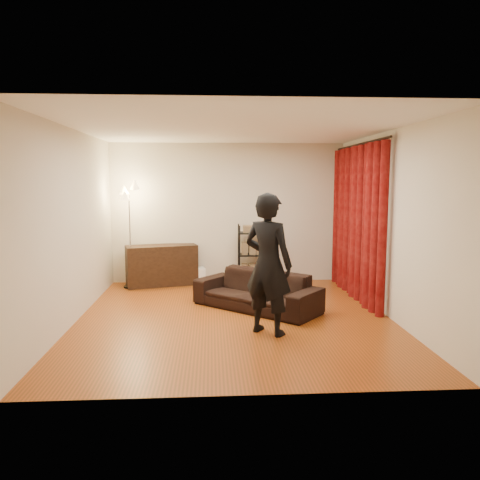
{
  "coord_description": "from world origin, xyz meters",
  "views": [
    {
      "loc": [
        -0.33,
        -6.61,
        1.98
      ],
      "look_at": [
        0.1,
        0.3,
        1.1
      ],
      "focal_mm": 35.0,
      "sensor_mm": 36.0,
      "label": 1
    }
  ],
  "objects": [
    {
      "name": "ceiling",
      "position": [
        0.0,
        0.0,
        2.7
      ],
      "size": [
        5.0,
        5.0,
        0.0
      ],
      "primitive_type": "plane",
      "rotation": [
        3.14,
        0.0,
        0.0
      ],
      "color": "white",
      "rests_on": "ground"
    },
    {
      "name": "wall_right",
      "position": [
        2.25,
        0.0,
        1.35
      ],
      "size": [
        0.0,
        5.0,
        5.0
      ],
      "primitive_type": "plane",
      "rotation": [
        1.57,
        0.0,
        -1.57
      ],
      "color": "beige",
      "rests_on": "ground"
    },
    {
      "name": "curtain_rod",
      "position": [
        2.15,
        1.12,
        2.58
      ],
      "size": [
        0.04,
        2.65,
        0.04
      ],
      "primitive_type": "cylinder",
      "rotation": [
        1.57,
        0.0,
        0.0
      ],
      "color": "black",
      "rests_on": "wall_right"
    },
    {
      "name": "curtain",
      "position": [
        2.13,
        1.12,
        1.28
      ],
      "size": [
        0.22,
        2.65,
        2.55
      ],
      "primitive_type": null,
      "color": "maroon",
      "rests_on": "ground"
    },
    {
      "name": "wall_back",
      "position": [
        0.0,
        2.5,
        1.35
      ],
      "size": [
        5.0,
        0.0,
        5.0
      ],
      "primitive_type": "plane",
      "rotation": [
        1.57,
        0.0,
        0.0
      ],
      "color": "beige",
      "rests_on": "ground"
    },
    {
      "name": "person",
      "position": [
        0.4,
        -0.73,
        0.92
      ],
      "size": [
        0.8,
        0.75,
        1.83
      ],
      "primitive_type": "imported",
      "rotation": [
        0.0,
        0.0,
        2.49
      ],
      "color": "black",
      "rests_on": "ground"
    },
    {
      "name": "sofa",
      "position": [
        0.37,
        0.44,
        0.29
      ],
      "size": [
        2.0,
        1.88,
        0.58
      ],
      "primitive_type": "imported",
      "rotation": [
        0.0,
        0.0,
        -0.71
      ],
      "color": "black",
      "rests_on": "ground"
    },
    {
      "name": "wall_front",
      "position": [
        0.0,
        -2.5,
        1.35
      ],
      "size": [
        5.0,
        0.0,
        5.0
      ],
      "primitive_type": "plane",
      "rotation": [
        -1.57,
        0.0,
        0.0
      ],
      "color": "beige",
      "rests_on": "ground"
    },
    {
      "name": "media_cabinet",
      "position": [
        -1.28,
        2.23,
        0.38
      ],
      "size": [
        1.4,
        0.83,
        0.77
      ],
      "primitive_type": "cube",
      "rotation": [
        0.0,
        0.0,
        0.27
      ],
      "color": "#311E11",
      "rests_on": "ground"
    },
    {
      "name": "wall_left",
      "position": [
        -2.25,
        0.0,
        1.35
      ],
      "size": [
        0.0,
        5.0,
        5.0
      ],
      "primitive_type": "plane",
      "rotation": [
        1.57,
        0.0,
        1.57
      ],
      "color": "beige",
      "rests_on": "ground"
    },
    {
      "name": "floor",
      "position": [
        0.0,
        0.0,
        0.0
      ],
      "size": [
        5.0,
        5.0,
        0.0
      ],
      "primitive_type": "plane",
      "color": "#933F15",
      "rests_on": "ground"
    },
    {
      "name": "wire_shelf",
      "position": [
        0.46,
        2.17,
        0.58
      ],
      "size": [
        0.63,
        0.55,
        1.16
      ],
      "primitive_type": null,
      "rotation": [
        0.0,
        0.0,
        -0.41
      ],
      "color": "black",
      "rests_on": "ground"
    },
    {
      "name": "storage_boxes",
      "position": [
        -0.65,
        2.31,
        0.15
      ],
      "size": [
        0.42,
        0.36,
        0.31
      ],
      "primitive_type": null,
      "rotation": [
        0.0,
        0.0,
        0.18
      ],
      "color": "white",
      "rests_on": "ground"
    },
    {
      "name": "floor_lamp",
      "position": [
        -1.83,
        2.06,
        0.96
      ],
      "size": [
        0.44,
        0.44,
        1.92
      ],
      "primitive_type": null,
      "rotation": [
        0.0,
        0.0,
        -0.34
      ],
      "color": "silver",
      "rests_on": "ground"
    }
  ]
}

